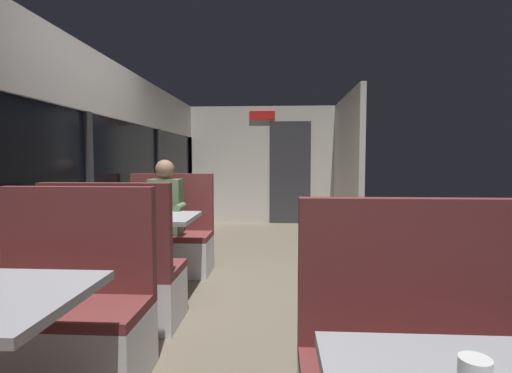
# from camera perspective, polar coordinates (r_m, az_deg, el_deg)

# --- Properties ---
(ground_plane) EXTENTS (3.30, 9.20, 0.02)m
(ground_plane) POSITION_cam_1_polar(r_m,az_deg,el_deg) (3.74, -1.99, -15.89)
(ground_plane) COLOR #665B4C
(carriage_window_panel_left) EXTENTS (0.09, 8.48, 2.30)m
(carriage_window_panel_left) POSITION_cam_1_polar(r_m,az_deg,el_deg) (3.94, -23.58, 1.41)
(carriage_window_panel_left) COLOR beige
(carriage_window_panel_left) RESTS_ON ground_plane
(carriage_end_bulkhead) EXTENTS (2.90, 0.11, 2.30)m
(carriage_end_bulkhead) POSITION_cam_1_polar(r_m,az_deg,el_deg) (7.70, 1.35, 3.09)
(carriage_end_bulkhead) COLOR beige
(carriage_end_bulkhead) RESTS_ON ground_plane
(carriage_aisle_panel_right) EXTENTS (0.08, 2.40, 2.30)m
(carriage_aisle_panel_right) POSITION_cam_1_polar(r_m,az_deg,el_deg) (6.60, 13.15, 2.93)
(carriage_aisle_panel_right) COLOR beige
(carriage_aisle_panel_right) RESTS_ON ground_plane
(bench_near_window_facing_entry) EXTENTS (0.95, 0.50, 1.10)m
(bench_near_window_facing_entry) POSITION_cam_1_polar(r_m,az_deg,el_deg) (2.62, -26.14, -17.38)
(bench_near_window_facing_entry) COLOR silver
(bench_near_window_facing_entry) RESTS_ON ground_plane
(dining_table_mid_window) EXTENTS (0.90, 0.70, 0.74)m
(dining_table_mid_window) POSITION_cam_1_polar(r_m,az_deg,el_deg) (3.78, -15.68, -5.64)
(dining_table_mid_window) COLOR #9E9EA3
(dining_table_mid_window) RESTS_ON ground_plane
(bench_mid_window_facing_end) EXTENTS (0.95, 0.50, 1.10)m
(bench_mid_window_facing_end) POSITION_cam_1_polar(r_m,az_deg,el_deg) (3.22, -19.74, -13.14)
(bench_mid_window_facing_end) COLOR silver
(bench_mid_window_facing_end) RESTS_ON ground_plane
(bench_mid_window_facing_entry) EXTENTS (0.95, 0.50, 1.10)m
(bench_mid_window_facing_entry) POSITION_cam_1_polar(r_m,az_deg,el_deg) (4.50, -12.66, -8.10)
(bench_mid_window_facing_entry) COLOR silver
(bench_mid_window_facing_entry) RESTS_ON ground_plane
(seated_passenger) EXTENTS (0.47, 0.55, 1.26)m
(seated_passenger) POSITION_cam_1_polar(r_m,az_deg,el_deg) (4.39, -12.97, -5.62)
(seated_passenger) COLOR #26262D
(seated_passenger) RESTS_ON ground_plane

